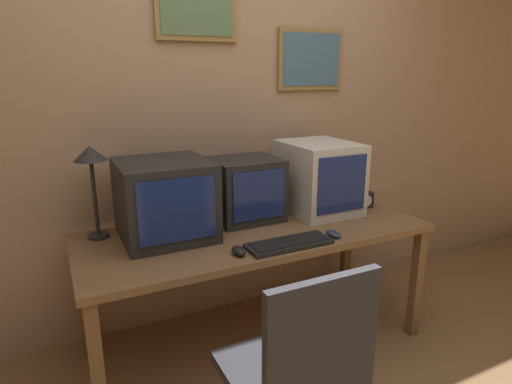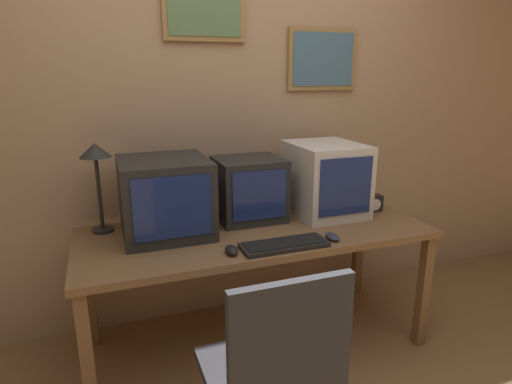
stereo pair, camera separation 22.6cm
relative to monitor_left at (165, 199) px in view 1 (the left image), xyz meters
The scene contains 10 objects.
wall_back 0.72m from the monitor_left, 39.47° to the left, with size 8.00×0.08×2.60m.
desk 0.55m from the monitor_left, 14.67° to the right, with size 1.88×0.76×0.71m.
monitor_left is the anchor object (origin of this frame).
monitor_center 0.49m from the monitor_left, ahead, with size 0.37×0.35×0.35m.
monitor_right 0.95m from the monitor_left, ahead, with size 0.39×0.47×0.42m.
keyboard_main 0.67m from the monitor_left, 38.05° to the right, with size 0.43×0.16×0.03m.
mouse_near_keyboard 0.89m from the monitor_left, 26.89° to the right, with size 0.06×0.10×0.03m.
mouse_far_corner 0.49m from the monitor_left, 58.05° to the right, with size 0.06×0.10×0.04m.
desk_clock 1.25m from the monitor_left, ahead, with size 0.12×0.07×0.10m.
desk_lamp 0.40m from the monitor_left, 156.90° to the left, with size 0.16×0.16×0.48m.
Camera 1 is at (-0.96, -0.96, 1.53)m, focal length 30.00 mm.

